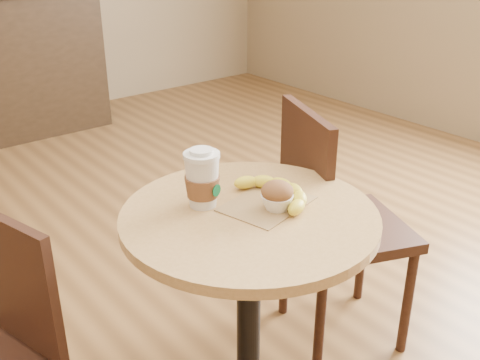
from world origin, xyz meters
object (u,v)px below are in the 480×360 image
at_px(muffin, 277,195).
at_px(banana, 279,191).
at_px(coffee_cup, 202,181).
at_px(chair_right, 333,220).
at_px(cafe_table, 249,281).

distance_m(muffin, banana, 0.07).
bearing_deg(coffee_cup, chair_right, -14.27).
bearing_deg(banana, muffin, -132.69).
xyz_separation_m(cafe_table, banana, (0.12, 0.01, 0.24)).
xyz_separation_m(coffee_cup, muffin, (0.14, -0.15, -0.03)).
distance_m(coffee_cup, muffin, 0.20).
relative_size(chair_right, banana, 3.30).
height_order(cafe_table, muffin, muffin).
bearing_deg(muffin, cafe_table, 153.26).
xyz_separation_m(coffee_cup, banana, (0.19, -0.10, -0.05)).
bearing_deg(banana, coffee_cup, 156.64).
height_order(coffee_cup, muffin, coffee_cup).
bearing_deg(muffin, chair_right, 21.49).
xyz_separation_m(cafe_table, chair_right, (0.50, 0.13, -0.03)).
distance_m(cafe_table, coffee_cup, 0.32).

